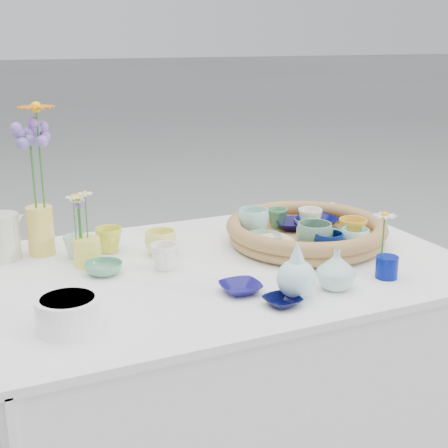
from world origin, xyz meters
name	(u,v)px	position (x,y,z in m)	size (l,w,h in m)	color
wicker_tray	(306,232)	(0.28, 0.05, 0.80)	(0.47, 0.47, 0.08)	#9B6F3F
tray_ceramic_0	(294,225)	(0.29, 0.14, 0.80)	(0.11, 0.11, 0.03)	#08033E
tray_ceramic_1	(317,222)	(0.37, 0.14, 0.80)	(0.12, 0.12, 0.03)	#010341
tray_ceramic_2	(353,231)	(0.37, -0.05, 0.82)	(0.08, 0.08, 0.08)	gold
tray_ceramic_3	(319,236)	(0.31, 0.02, 0.80)	(0.12, 0.12, 0.03)	#43845A
tray_ceramic_4	(314,237)	(0.24, -0.06, 0.82)	(0.10, 0.10, 0.08)	slate
tray_ceramic_5	(263,240)	(0.13, 0.04, 0.80)	(0.11, 0.11, 0.03)	#90C2AC
tray_ceramic_6	(253,221)	(0.16, 0.16, 0.82)	(0.10, 0.10, 0.08)	#A8DDD5
tray_ceramic_7	(310,220)	(0.33, 0.11, 0.82)	(0.07, 0.07, 0.07)	white
tray_ceramic_8	(307,222)	(0.35, 0.16, 0.80)	(0.08, 0.08, 0.03)	#A0C4E0
tray_ceramic_9	(328,244)	(0.25, -0.11, 0.82)	(0.08, 0.08, 0.07)	#031446
tray_ceramic_10	(274,243)	(0.16, 0.02, 0.80)	(0.10, 0.10, 0.03)	#FFDA90
tray_ceramic_11	(355,240)	(0.34, -0.10, 0.82)	(0.08, 0.08, 0.06)	#A1E4D6
tray_ceramic_12	(278,218)	(0.26, 0.19, 0.81)	(0.06, 0.06, 0.06)	#4D8E59
loose_ceramic_0	(109,240)	(-0.27, 0.22, 0.80)	(0.08, 0.08, 0.07)	yellow
loose_ceramic_1	(161,243)	(-0.14, 0.14, 0.80)	(0.09, 0.09, 0.07)	#FAF17A
loose_ceramic_2	(104,268)	(-0.33, 0.05, 0.78)	(0.10, 0.10, 0.03)	#579873
loose_ceramic_3	(164,257)	(-0.17, 0.02, 0.80)	(0.07, 0.07, 0.07)	white
loose_ceramic_4	(241,288)	(-0.06, -0.20, 0.78)	(0.10, 0.10, 0.02)	navy
loose_ceramic_5	(76,247)	(-0.37, 0.21, 0.80)	(0.07, 0.07, 0.06)	#A9D1C5
loose_ceramic_6	(282,301)	(0.00, -0.31, 0.78)	(0.08, 0.08, 0.02)	black
fluted_bowl	(68,313)	(-0.47, -0.23, 0.80)	(0.14, 0.14, 0.07)	white
bud_vase_paleblue	(297,269)	(0.05, -0.28, 0.84)	(0.09, 0.09, 0.14)	silver
bud_vase_seafoam	(336,270)	(0.17, -0.27, 0.81)	(0.10, 0.10, 0.10)	#AFD3C9
bud_vase_cobalt	(387,267)	(0.33, -0.27, 0.79)	(0.06, 0.06, 0.06)	#000F77
single_daisy	(383,236)	(0.32, -0.25, 0.87)	(0.07, 0.07, 0.13)	white
tall_vase_yellow	(41,231)	(-0.45, 0.28, 0.83)	(0.07, 0.07, 0.14)	#EFCE54
gerbera	(40,158)	(-0.43, 0.27, 1.04)	(0.11, 0.11, 0.30)	orange
hydrangea	(33,172)	(-0.46, 0.27, 1.01)	(0.08, 0.08, 0.28)	#855EC1
white_pitcher	(2,237)	(-0.55, 0.28, 0.83)	(0.13, 0.10, 0.13)	beige
daisy_cup	(87,252)	(-0.35, 0.13, 0.80)	(0.07, 0.07, 0.08)	#E8E34D
daisy_posy	(80,214)	(-0.36, 0.15, 0.91)	(0.07, 0.07, 0.13)	white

